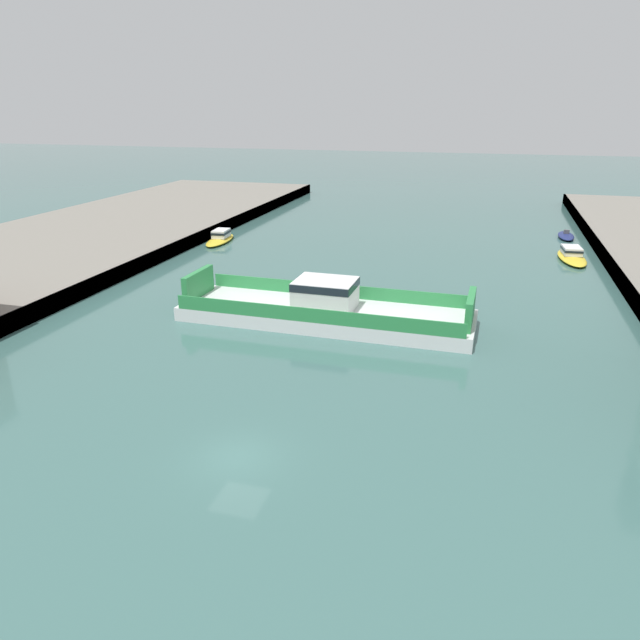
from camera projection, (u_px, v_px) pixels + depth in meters
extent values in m
plane|color=#3D6660|center=(238.00, 458.00, 29.21)|extent=(400.00, 400.00, 0.00)
cube|color=#4C4742|center=(84.00, 290.00, 53.03)|extent=(0.30, 140.00, 1.54)
cube|color=silver|center=(325.00, 315.00, 47.22)|extent=(23.49, 7.17, 1.10)
cube|color=#2D8947|center=(336.00, 290.00, 49.79)|extent=(22.42, 0.57, 1.10)
cube|color=#2D8947|center=(313.00, 316.00, 43.88)|extent=(22.42, 0.57, 1.10)
cube|color=silver|center=(325.00, 295.00, 46.61)|extent=(4.74, 3.78, 2.39)
cube|color=black|center=(325.00, 284.00, 46.32)|extent=(4.78, 3.82, 0.60)
cube|color=#2D8947|center=(470.00, 309.00, 43.58)|extent=(0.59, 4.70, 2.20)
cube|color=#2D8947|center=(198.00, 284.00, 49.71)|extent=(0.59, 4.70, 2.20)
ellipsoid|color=yellow|center=(220.00, 240.00, 74.57)|extent=(3.10, 7.79, 0.53)
cube|color=silver|center=(221.00, 233.00, 74.83)|extent=(1.93, 2.80, 0.97)
cube|color=black|center=(221.00, 232.00, 74.79)|extent=(1.99, 2.88, 0.29)
ellipsoid|color=navy|center=(566.00, 236.00, 76.81)|extent=(1.95, 5.64, 0.59)
cube|color=#4C4C51|center=(567.00, 232.00, 76.62)|extent=(0.68, 0.40, 0.50)
ellipsoid|color=yellow|center=(572.00, 258.00, 65.92)|extent=(3.40, 8.38, 0.57)
cube|color=silver|center=(572.00, 250.00, 66.24)|extent=(2.12, 3.02, 0.85)
cube|color=black|center=(572.00, 249.00, 66.21)|extent=(2.18, 3.10, 0.25)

